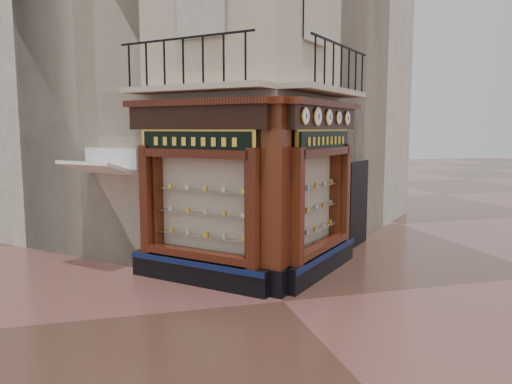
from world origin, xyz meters
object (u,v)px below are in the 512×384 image
object	(u,v)px
awning	(101,269)
clock_d	(338,118)
clock_b	(317,117)
clock_e	(347,118)
signboard_right	(325,141)
signboard_left	(195,141)
corner_pilaster	(276,200)
clock_a	(305,116)
clock_c	(329,117)

from	to	relation	value
awning	clock_d	bearing A→B (deg)	-150.23
clock_b	clock_e	bearing A→B (deg)	0.00
signboard_right	clock_e	bearing A→B (deg)	-5.50
clock_d	signboard_right	bearing A→B (deg)	168.84
awning	signboard_left	distance (m)	4.14
corner_pilaster	signboard_left	bearing A→B (deg)	100.25
clock_a	signboard_right	size ratio (longest dim) A/B	0.17
awning	corner_pilaster	bearing A→B (deg)	-173.64
clock_c	signboard_right	xyz separation A→B (m)	(-0.04, 0.12, -0.52)
clock_e	signboard_right	size ratio (longest dim) A/B	0.16
corner_pilaster	awning	xyz separation A→B (m)	(-3.53, 2.82, -1.95)
clock_c	clock_e	bearing A→B (deg)	0.00
clock_e	awning	xyz separation A→B (m)	(-5.88, 1.07, -3.62)
corner_pilaster	signboard_right	xyz separation A→B (m)	(1.46, 1.01, 1.15)
clock_b	awning	world-z (taller)	clock_b
clock_c	signboard_left	bearing A→B (deg)	132.73
awning	signboard_right	bearing A→B (deg)	-154.89
corner_pilaster	awning	size ratio (longest dim) A/B	2.35
clock_e	signboard_right	xyz separation A→B (m)	(-0.89, -0.73, -0.52)
clock_c	signboard_left	xyz separation A→B (m)	(-2.96, 0.12, -0.52)
clock_c	clock_d	bearing A→B (deg)	0.00
corner_pilaster	clock_b	bearing A→B (deg)	-22.09
awning	signboard_right	distance (m)	6.14
awning	signboard_right	world-z (taller)	signboard_right
clock_d	clock_e	world-z (taller)	clock_e
clock_c	signboard_right	distance (m)	0.53
clock_b	signboard_left	xyz separation A→B (m)	(-2.51, 0.57, -0.52)
corner_pilaster	awning	world-z (taller)	corner_pilaster
clock_b	clock_c	bearing A→B (deg)	0.00
corner_pilaster	clock_c	bearing A→B (deg)	-14.14
clock_c	clock_d	size ratio (longest dim) A/B	1.16
clock_a	clock_b	bearing A→B (deg)	-0.00
clock_a	clock_d	distance (m)	1.89
clock_e	signboard_right	world-z (taller)	clock_e
clock_b	signboard_right	size ratio (longest dim) A/B	0.19
clock_e	signboard_left	world-z (taller)	clock_e
clock_a	clock_e	xyz separation A→B (m)	(1.75, 1.75, 0.00)
clock_a	clock_c	world-z (taller)	clock_c
clock_a	signboard_right	bearing A→B (deg)	4.75
awning	clock_b	bearing A→B (deg)	-162.47
corner_pilaster	clock_e	world-z (taller)	corner_pilaster
corner_pilaster	signboard_right	bearing A→B (deg)	-10.25
clock_b	clock_e	world-z (taller)	clock_b
clock_a	signboard_right	world-z (taller)	clock_a
clock_a	clock_d	bearing A→B (deg)	0.00
clock_a	awning	world-z (taller)	clock_a
clock_d	signboard_right	world-z (taller)	clock_d
clock_a	clock_d	xyz separation A→B (m)	(1.34, 1.34, 0.00)
corner_pilaster	clock_e	size ratio (longest dim) A/B	11.75
clock_a	signboard_left	bearing A→B (deg)	108.68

